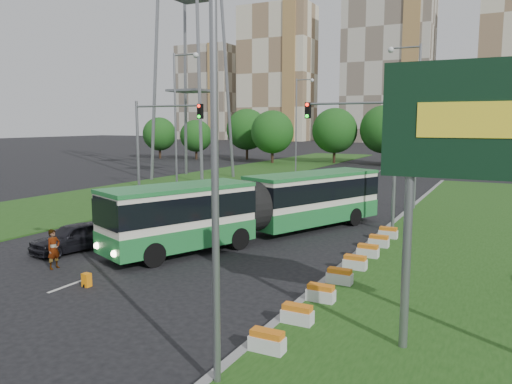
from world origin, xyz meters
The scene contains 18 objects.
ground centered at (0.00, 0.00, 0.00)m, with size 360.00×360.00×0.00m, color black.
median_kerb centered at (6.05, 8.00, 0.09)m, with size 0.30×60.00×0.18m, color gray.
left_verge centered at (-18.00, 25.00, 0.05)m, with size 12.00×110.00×0.10m, color #1E4714.
lane_markings centered at (-3.00, 20.00, 0.00)m, with size 0.20×100.00×0.01m, color beige, non-canonical shape.
flower_planters centered at (6.70, -0.30, 0.45)m, with size 1.10×15.90×0.60m, color silver, non-canonical shape.
billboard centered at (12.25, -6.00, 6.16)m, with size 6.00×0.37×8.00m.
traffic_mast_median centered at (4.78, 10.00, 5.35)m, with size 5.76×0.32×8.00m.
traffic_mast_left centered at (-10.38, 9.00, 5.35)m, with size 5.76×0.32×8.00m.
street_lamps centered at (-3.00, 10.00, 6.00)m, with size 36.00×60.00×12.00m, color gray, non-canonical shape.
tree_line centered at (10.00, 55.00, 4.50)m, with size 120.00×8.00×9.00m, color #155116, non-canonical shape.
apartment_tower_west centered at (-65.00, 150.00, 24.00)m, with size 26.00×15.00×48.00m, color beige.
apartment_tower_cwest centered at (-25.00, 150.00, 26.00)m, with size 28.00×15.00×52.00m, color beige.
midrise_west centered at (-95.00, 150.00, 18.00)m, with size 22.00×14.00×36.00m, color beige.
articulated_bus centered at (-0.22, 4.83, 1.81)m, with size 2.80×17.98×2.96m.
car_left_near centered at (-7.00, -2.09, 0.72)m, with size 1.69×4.21×1.43m, color black.
car_left_far centered at (-9.43, 14.15, 0.80)m, with size 1.69×4.86×1.60m, color black.
pedestrian centered at (-5.37, -4.69, 0.89)m, with size 0.65×0.43×1.78m, color gray.
shopping_trolley centered at (-2.23, -5.87, 0.27)m, with size 0.32×0.33×0.54m.
Camera 1 is at (12.34, -19.81, 6.42)m, focal length 35.00 mm.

